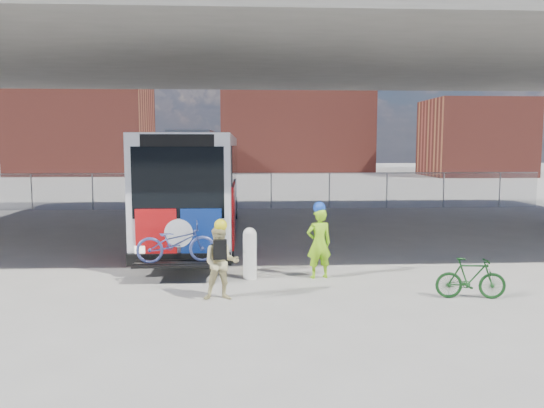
{
  "coord_description": "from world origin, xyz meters",
  "views": [
    {
      "loc": [
        -0.4,
        -14.97,
        3.24
      ],
      "look_at": [
        0.39,
        -0.2,
        1.6
      ],
      "focal_mm": 35.0,
      "sensor_mm": 36.0,
      "label": 1
    }
  ],
  "objects": [
    {
      "name": "cyclist_tan",
      "position": [
        -0.88,
        -4.04,
        0.81
      ],
      "size": [
        0.79,
        0.63,
        1.72
      ],
      "rotation": [
        0.0,
        0.0,
        0.06
      ],
      "color": "#CBBE82",
      "rests_on": "ground"
    },
    {
      "name": "bollard",
      "position": [
        -0.26,
        -2.3,
        0.68
      ],
      "size": [
        0.33,
        0.33,
        1.26
      ],
      "color": "silver",
      "rests_on": "ground"
    },
    {
      "name": "ground",
      "position": [
        0.0,
        0.0,
        0.0
      ],
      "size": [
        160.0,
        160.0,
        0.0
      ],
      "primitive_type": "plane",
      "color": "#9E9991",
      "rests_on": "ground"
    },
    {
      "name": "bike_parked",
      "position": [
        4.39,
        -4.24,
        0.44
      ],
      "size": [
        1.51,
        0.59,
        0.88
      ],
      "primitive_type": "imported",
      "rotation": [
        0.0,
        0.0,
        1.45
      ],
      "color": "#133B15",
      "rests_on": "ground"
    },
    {
      "name": "cyclist_hivis",
      "position": [
        1.43,
        -2.3,
        0.91
      ],
      "size": [
        0.7,
        0.53,
        1.89
      ],
      "rotation": [
        0.0,
        0.0,
        3.35
      ],
      "color": "#91E518",
      "rests_on": "ground"
    },
    {
      "name": "brick_buildings",
      "position": [
        1.23,
        48.23,
        5.42
      ],
      "size": [
        54.0,
        22.0,
        12.0
      ],
      "color": "maroon",
      "rests_on": "ground"
    },
    {
      "name": "smokestack",
      "position": [
        14.0,
        55.0,
        12.5
      ],
      "size": [
        2.2,
        2.2,
        25.0
      ],
      "primitive_type": "cylinder",
      "color": "maroon",
      "rests_on": "ground"
    },
    {
      "name": "overpass",
      "position": [
        0.0,
        4.0,
        6.54
      ],
      "size": [
        40.0,
        16.0,
        7.95
      ],
      "color": "#605E59",
      "rests_on": "ground"
    },
    {
      "name": "chainlink_fence",
      "position": [
        0.0,
        12.0,
        1.42
      ],
      "size": [
        30.0,
        0.06,
        30.0
      ],
      "color": "gray",
      "rests_on": "ground"
    },
    {
      "name": "bus",
      "position": [
        -2.0,
        4.01,
        2.11
      ],
      "size": [
        2.67,
        12.98,
        3.69
      ],
      "color": "silver",
      "rests_on": "ground"
    }
  ]
}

